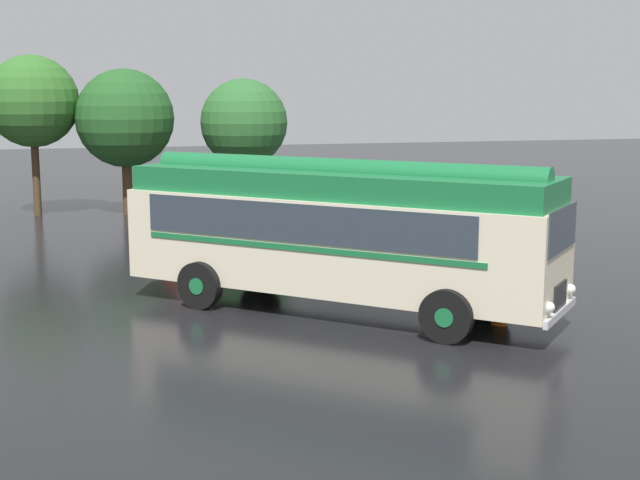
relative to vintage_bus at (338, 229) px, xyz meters
name	(u,v)px	position (x,y,z in m)	size (l,w,h in m)	color
ground_plane	(357,305)	(0.59, 0.40, -1.89)	(120.00, 120.00, 0.00)	black
vintage_bus	(338,229)	(0.00, 0.00, 0.00)	(8.98, 8.73, 3.49)	beige
car_near_left	(178,210)	(-2.23, 12.10, -1.05)	(2.33, 4.37, 1.66)	maroon
car_mid_left	(270,207)	(1.03, 11.98, -1.05)	(2.30, 4.36, 1.66)	#144C28
car_mid_right	(337,204)	(3.56, 12.05, -1.05)	(2.15, 4.29, 1.66)	#144C28
tree_left_of_centre	(35,99)	(-7.06, 18.31, 2.72)	(3.63, 3.63, 6.35)	#4C3823
tree_centre	(127,118)	(-3.57, 17.65, 1.99)	(3.92, 3.92, 5.82)	#4C3823
tree_right_of_centre	(242,124)	(1.11, 17.62, 1.69)	(3.61, 3.61, 5.45)	#4C3823
traffic_cone	(500,312)	(3.02, -2.07, -1.62)	(0.36, 0.36, 0.55)	orange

